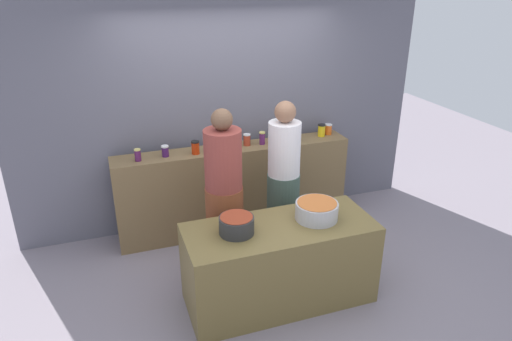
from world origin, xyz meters
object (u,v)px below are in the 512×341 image
at_px(preserve_jar_3, 233,143).
at_px(preserve_jar_7, 296,135).
at_px(cook_in_cap, 283,187).
at_px(preserve_jar_5, 262,138).
at_px(preserve_jar_6, 276,135).
at_px(preserve_jar_4, 247,140).
at_px(cooking_pot_left, 237,225).
at_px(cooking_pot_center, 317,211).
at_px(preserve_jar_8, 322,130).
at_px(cook_with_tongs, 224,203).
at_px(preserve_jar_1, 165,151).
at_px(preserve_jar_9, 328,129).
at_px(preserve_jar_2, 195,147).
at_px(preserve_jar_0, 138,155).

relative_size(preserve_jar_3, preserve_jar_7, 0.79).
bearing_deg(cook_in_cap, preserve_jar_5, 90.66).
bearing_deg(preserve_jar_7, preserve_jar_6, 158.83).
bearing_deg(preserve_jar_4, cook_in_cap, -74.49).
bearing_deg(cooking_pot_left, preserve_jar_6, 57.34).
bearing_deg(cooking_pot_center, preserve_jar_8, 62.20).
bearing_deg(cook_with_tongs, preserve_jar_1, 118.36).
bearing_deg(cook_with_tongs, cooking_pot_center, -39.44).
relative_size(preserve_jar_5, cook_in_cap, 0.09).
bearing_deg(preserve_jar_6, preserve_jar_4, -176.17).
xyz_separation_m(preserve_jar_7, cooking_pot_left, (-1.13, -1.34, -0.24)).
xyz_separation_m(preserve_jar_8, cooking_pot_left, (-1.49, -1.41, -0.24)).
bearing_deg(preserve_jar_3, cooking_pot_left, -105.40).
height_order(preserve_jar_9, cook_with_tongs, cook_with_tongs).
bearing_deg(preserve_jar_7, cooking_pot_center, -105.87).
distance_m(preserve_jar_5, preserve_jar_8, 0.76).
distance_m(preserve_jar_2, cooking_pot_center, 1.57).
bearing_deg(cook_with_tongs, preserve_jar_4, 58.52).
bearing_deg(preserve_jar_0, preserve_jar_4, 3.28).
distance_m(preserve_jar_3, cooking_pot_center, 1.43).
distance_m(preserve_jar_2, preserve_jar_7, 1.18).
height_order(preserve_jar_6, preserve_jar_9, preserve_jar_6).
relative_size(preserve_jar_7, cook_in_cap, 0.09).
bearing_deg(preserve_jar_2, cooking_pot_center, -58.85).
bearing_deg(cooking_pot_center, preserve_jar_2, 121.15).
distance_m(preserve_jar_7, preserve_jar_9, 0.48).
height_order(preserve_jar_2, preserve_jar_9, preserve_jar_2).
relative_size(preserve_jar_8, cook_with_tongs, 0.08).
relative_size(preserve_jar_5, preserve_jar_9, 1.16).
relative_size(preserve_jar_2, preserve_jar_8, 0.99).
height_order(preserve_jar_3, cooking_pot_left, preserve_jar_3).
distance_m(preserve_jar_0, cook_with_tongs, 1.08).
bearing_deg(cooking_pot_left, cook_with_tongs, 84.76).
bearing_deg(preserve_jar_3, preserve_jar_2, -176.08).
distance_m(preserve_jar_4, preserve_jar_6, 0.36).
bearing_deg(preserve_jar_9, preserve_jar_0, -177.20).
xyz_separation_m(preserve_jar_3, preserve_jar_7, (0.76, -0.02, 0.02)).
xyz_separation_m(preserve_jar_4, cooking_pot_center, (0.20, -1.40, -0.23)).
distance_m(cooking_pot_left, cook_with_tongs, 0.59).
bearing_deg(preserve_jar_8, preserve_jar_0, -178.01).
height_order(preserve_jar_0, cook_in_cap, cook_in_cap).
bearing_deg(cooking_pot_center, preserve_jar_7, 74.13).
relative_size(preserve_jar_2, preserve_jar_5, 0.99).
height_order(preserve_jar_0, preserve_jar_1, preserve_jar_0).
bearing_deg(preserve_jar_9, cook_in_cap, -141.07).
height_order(preserve_jar_1, cooking_pot_center, preserve_jar_1).
xyz_separation_m(preserve_jar_3, preserve_jar_8, (1.12, 0.05, 0.01)).
bearing_deg(cook_with_tongs, cook_in_cap, 13.63).
height_order(preserve_jar_2, preserve_jar_8, preserve_jar_8).
bearing_deg(preserve_jar_2, preserve_jar_8, 2.76).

